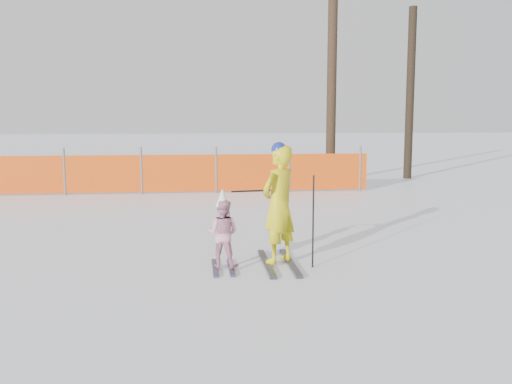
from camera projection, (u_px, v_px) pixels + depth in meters
ground at (260, 269)px, 7.83m from camera, size 120.00×120.00×0.00m
adult at (279, 204)px, 7.95m from camera, size 0.71×1.49×1.73m
child at (223, 232)px, 7.77m from camera, size 0.55×0.88×1.11m
ski_poles at (294, 212)px, 7.82m from camera, size 1.13×0.20×1.29m
safety_fence at (68, 174)px, 15.03m from camera, size 16.21×0.06×1.25m
tree_trunks at (367, 91)px, 18.25m from camera, size 3.07×0.89×5.81m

